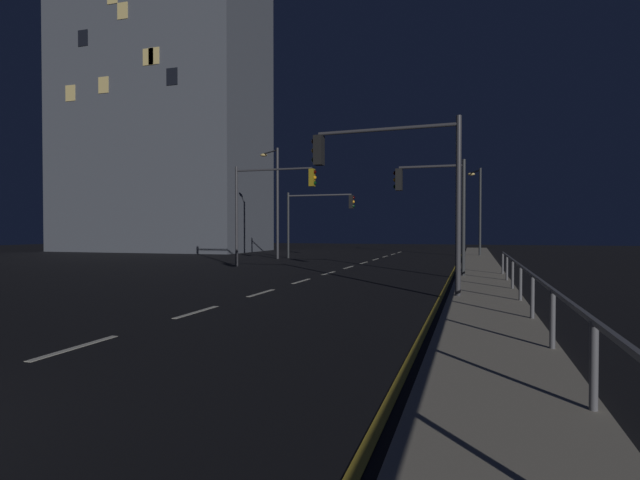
{
  "coord_description": "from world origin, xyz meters",
  "views": [
    {
      "loc": [
        6.66,
        -2.08,
        2.06
      ],
      "look_at": [
        -1.75,
        25.25,
        1.51
      ],
      "focal_mm": 28.09,
      "sensor_mm": 36.0,
      "label": 1
    }
  ],
  "objects_px": {
    "traffic_light_far_left": "(318,211)",
    "traffic_light_mid_right": "(270,195)",
    "traffic_light_near_left": "(390,170)",
    "traffic_light_overhead_east": "(432,195)",
    "street_lamp_mid_block": "(275,193)",
    "building_distant": "(162,100)",
    "street_lamp_across_street": "(478,202)"
  },
  "relations": [
    {
      "from": "traffic_light_mid_right",
      "to": "building_distant",
      "type": "xyz_separation_m",
      "value": [
        -19.08,
        17.63,
        11.09
      ]
    },
    {
      "from": "traffic_light_near_left",
      "to": "traffic_light_overhead_east",
      "type": "xyz_separation_m",
      "value": [
        0.74,
        6.69,
        -0.33
      ]
    },
    {
      "from": "traffic_light_near_left",
      "to": "street_lamp_mid_block",
      "type": "height_order",
      "value": "street_lamp_mid_block"
    },
    {
      "from": "street_lamp_mid_block",
      "to": "building_distant",
      "type": "relative_size",
      "value": 0.26
    },
    {
      "from": "traffic_light_far_left",
      "to": "building_distant",
      "type": "bearing_deg",
      "value": 155.0
    },
    {
      "from": "building_distant",
      "to": "street_lamp_mid_block",
      "type": "bearing_deg",
      "value": -31.12
    },
    {
      "from": "traffic_light_mid_right",
      "to": "street_lamp_mid_block",
      "type": "height_order",
      "value": "street_lamp_mid_block"
    },
    {
      "from": "traffic_light_mid_right",
      "to": "street_lamp_mid_block",
      "type": "xyz_separation_m",
      "value": [
        -2.9,
        7.86,
        0.74
      ]
    },
    {
      "from": "traffic_light_overhead_east",
      "to": "traffic_light_far_left",
      "type": "bearing_deg",
      "value": 125.6
    },
    {
      "from": "traffic_light_overhead_east",
      "to": "building_distant",
      "type": "relative_size",
      "value": 0.16
    },
    {
      "from": "traffic_light_far_left",
      "to": "traffic_light_overhead_east",
      "type": "relative_size",
      "value": 1.05
    },
    {
      "from": "traffic_light_mid_right",
      "to": "street_lamp_mid_block",
      "type": "bearing_deg",
      "value": 110.26
    },
    {
      "from": "traffic_light_mid_right",
      "to": "street_lamp_across_street",
      "type": "height_order",
      "value": "street_lamp_across_street"
    },
    {
      "from": "street_lamp_across_street",
      "to": "traffic_light_overhead_east",
      "type": "bearing_deg",
      "value": -96.28
    },
    {
      "from": "street_lamp_across_street",
      "to": "street_lamp_mid_block",
      "type": "xyz_separation_m",
      "value": [
        -14.19,
        -6.87,
        0.57
      ]
    },
    {
      "from": "traffic_light_near_left",
      "to": "street_lamp_across_street",
      "type": "relative_size",
      "value": 0.79
    },
    {
      "from": "street_lamp_mid_block",
      "to": "traffic_light_overhead_east",
      "type": "bearing_deg",
      "value": -44.41
    },
    {
      "from": "traffic_light_overhead_east",
      "to": "street_lamp_across_street",
      "type": "relative_size",
      "value": 0.73
    },
    {
      "from": "street_lamp_across_street",
      "to": "street_lamp_mid_block",
      "type": "height_order",
      "value": "street_lamp_mid_block"
    },
    {
      "from": "traffic_light_far_left",
      "to": "building_distant",
      "type": "height_order",
      "value": "building_distant"
    },
    {
      "from": "traffic_light_far_left",
      "to": "building_distant",
      "type": "xyz_separation_m",
      "value": [
        -19.23,
        8.97,
        11.66
      ]
    },
    {
      "from": "traffic_light_near_left",
      "to": "building_distant",
      "type": "bearing_deg",
      "value": 134.21
    },
    {
      "from": "traffic_light_far_left",
      "to": "traffic_light_mid_right",
      "type": "relative_size",
      "value": 0.91
    },
    {
      "from": "traffic_light_overhead_east",
      "to": "traffic_light_mid_right",
      "type": "relative_size",
      "value": 0.86
    },
    {
      "from": "street_lamp_across_street",
      "to": "building_distant",
      "type": "distance_m",
      "value": 32.41
    },
    {
      "from": "street_lamp_across_street",
      "to": "street_lamp_mid_block",
      "type": "distance_m",
      "value": 15.78
    },
    {
      "from": "traffic_light_mid_right",
      "to": "traffic_light_near_left",
      "type": "bearing_deg",
      "value": -51.61
    },
    {
      "from": "traffic_light_mid_right",
      "to": "street_lamp_mid_block",
      "type": "distance_m",
      "value": 8.41
    },
    {
      "from": "traffic_light_near_left",
      "to": "traffic_light_overhead_east",
      "type": "distance_m",
      "value": 6.74
    },
    {
      "from": "traffic_light_overhead_east",
      "to": "traffic_light_mid_right",
      "type": "distance_m",
      "value": 10.08
    },
    {
      "from": "traffic_light_near_left",
      "to": "building_distant",
      "type": "xyz_separation_m",
      "value": [
        -27.57,
        28.35,
        11.25
      ]
    },
    {
      "from": "traffic_light_far_left",
      "to": "traffic_light_overhead_east",
      "type": "distance_m",
      "value": 15.6
    }
  ]
}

